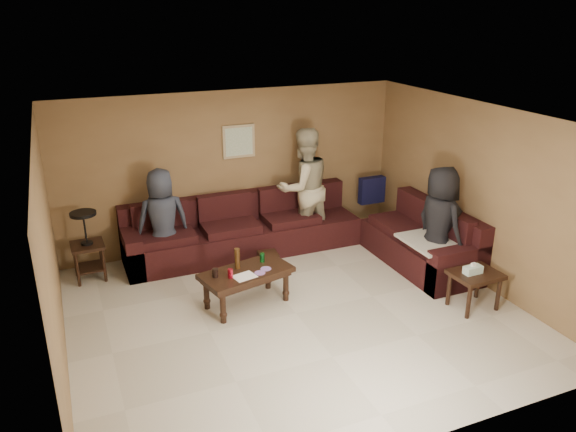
% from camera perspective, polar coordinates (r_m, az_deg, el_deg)
% --- Properties ---
extents(room, '(5.60, 5.50, 2.50)m').
position_cam_1_polar(room, '(6.61, 0.86, 2.66)').
color(room, beige).
rests_on(room, ground).
extents(sectional_sofa, '(4.65, 2.90, 0.97)m').
position_cam_1_polar(sectional_sofa, '(8.68, 1.72, -2.21)').
color(sectional_sofa, black).
rests_on(sectional_sofa, ground).
extents(coffee_table, '(1.27, 0.84, 0.77)m').
position_cam_1_polar(coffee_table, '(7.32, -4.29, -6.10)').
color(coffee_table, black).
rests_on(coffee_table, ground).
extents(end_table_left, '(0.46, 0.46, 1.02)m').
position_cam_1_polar(end_table_left, '(8.41, -19.73, -2.74)').
color(end_table_left, black).
rests_on(end_table_left, ground).
extents(side_table_right, '(0.62, 0.51, 0.65)m').
position_cam_1_polar(side_table_right, '(7.61, 18.45, -5.97)').
color(side_table_right, black).
rests_on(side_table_right, ground).
extents(waste_bin, '(0.29, 0.29, 0.33)m').
position_cam_1_polar(waste_bin, '(8.23, -2.01, -4.82)').
color(waste_bin, black).
rests_on(waste_bin, ground).
extents(wall_art, '(0.52, 0.04, 0.52)m').
position_cam_1_polar(wall_art, '(8.87, -5.02, 7.56)').
color(wall_art, tan).
rests_on(wall_art, ground).
extents(person_left, '(0.75, 0.49, 1.54)m').
position_cam_1_polar(person_left, '(8.34, -12.60, -0.43)').
color(person_left, '#2D323E').
rests_on(person_left, ground).
extents(person_middle, '(1.03, 0.85, 1.93)m').
position_cam_1_polar(person_middle, '(8.97, 1.61, 2.90)').
color(person_middle, '#BDB28C').
rests_on(person_middle, ground).
extents(person_right, '(0.61, 0.86, 1.66)m').
position_cam_1_polar(person_right, '(8.13, 15.10, -0.78)').
color(person_right, black).
rests_on(person_right, ground).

